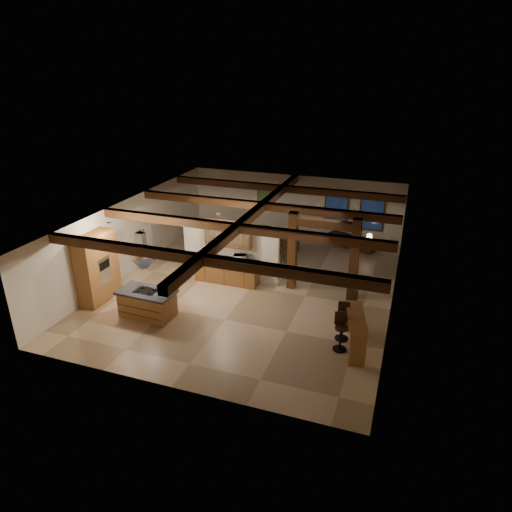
# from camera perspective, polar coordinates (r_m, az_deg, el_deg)

# --- Properties ---
(ground) EXTENTS (12.00, 12.00, 0.00)m
(ground) POSITION_cam_1_polar(r_m,az_deg,el_deg) (16.93, -0.61, -3.91)
(ground) COLOR tan
(ground) RESTS_ON ground
(room_walls) EXTENTS (12.00, 12.00, 12.00)m
(room_walls) POSITION_cam_1_polar(r_m,az_deg,el_deg) (16.21, -0.64, 1.71)
(room_walls) COLOR silver
(room_walls) RESTS_ON ground
(ceiling_beams) EXTENTS (10.00, 12.00, 0.28)m
(ceiling_beams) POSITION_cam_1_polar(r_m,az_deg,el_deg) (15.88, -0.66, 5.01)
(ceiling_beams) COLOR #3F210F
(ceiling_beams) RESTS_ON room_walls
(timber_posts) EXTENTS (2.50, 0.30, 2.90)m
(timber_posts) POSITION_cam_1_polar(r_m,az_deg,el_deg) (16.05, 8.40, 1.17)
(timber_posts) COLOR #3F210F
(timber_posts) RESTS_ON ground
(partition_wall) EXTENTS (3.80, 0.18, 2.20)m
(partition_wall) POSITION_cam_1_polar(r_m,az_deg,el_deg) (17.23, -3.19, 0.57)
(partition_wall) COLOR silver
(partition_wall) RESTS_ON ground
(pantry_cabinet) EXTENTS (0.67, 1.60, 2.40)m
(pantry_cabinet) POSITION_cam_1_polar(r_m,az_deg,el_deg) (16.53, -19.25, -1.39)
(pantry_cabinet) COLOR brown
(pantry_cabinet) RESTS_ON ground
(back_counter) EXTENTS (2.50, 0.66, 0.94)m
(back_counter) POSITION_cam_1_polar(r_m,az_deg,el_deg) (17.15, -3.64, -1.83)
(back_counter) COLOR brown
(back_counter) RESTS_ON ground
(upper_display_cabinet) EXTENTS (1.80, 0.36, 0.95)m
(upper_display_cabinet) POSITION_cam_1_polar(r_m,az_deg,el_deg) (16.80, -3.49, 2.71)
(upper_display_cabinet) COLOR brown
(upper_display_cabinet) RESTS_ON partition_wall
(range_hood) EXTENTS (1.10, 1.10, 1.40)m
(range_hood) POSITION_cam_1_polar(r_m,az_deg,el_deg) (14.74, -13.89, -1.22)
(range_hood) COLOR silver
(range_hood) RESTS_ON room_walls
(back_windows) EXTENTS (2.70, 0.07, 1.70)m
(back_windows) POSITION_cam_1_polar(r_m,az_deg,el_deg) (21.17, 12.15, 5.55)
(back_windows) COLOR #3F210F
(back_windows) RESTS_ON room_walls
(framed_art) EXTENTS (0.65, 0.05, 0.85)m
(framed_art) POSITION_cam_1_polar(r_m,az_deg,el_deg) (22.02, 1.00, 7.28)
(framed_art) COLOR #3F210F
(framed_art) RESTS_ON room_walls
(recessed_cans) EXTENTS (3.16, 2.46, 0.03)m
(recessed_cans) POSITION_cam_1_polar(r_m,az_deg,el_deg) (15.25, -12.19, 4.15)
(recessed_cans) COLOR silver
(recessed_cans) RESTS_ON room_walls
(kitchen_island) EXTENTS (1.89, 1.05, 0.92)m
(kitchen_island) POSITION_cam_1_polar(r_m,az_deg,el_deg) (15.32, -13.42, -5.73)
(kitchen_island) COLOR brown
(kitchen_island) RESTS_ON ground
(dining_table) EXTENTS (1.87, 1.22, 0.61)m
(dining_table) POSITION_cam_1_polar(r_m,az_deg,el_deg) (19.68, 2.49, 1.02)
(dining_table) COLOR #381C0E
(dining_table) RESTS_ON ground
(sofa) EXTENTS (2.31, 1.52, 0.63)m
(sofa) POSITION_cam_1_polar(r_m,az_deg,el_deg) (21.08, 11.82, 2.08)
(sofa) COLOR black
(sofa) RESTS_ON ground
(microwave) EXTENTS (0.53, 0.43, 0.25)m
(microwave) POSITION_cam_1_polar(r_m,az_deg,el_deg) (16.73, -2.00, -0.25)
(microwave) COLOR silver
(microwave) RESTS_ON back_counter
(bar_counter) EXTENTS (0.91, 2.01, 1.02)m
(bar_counter) POSITION_cam_1_polar(r_m,az_deg,el_deg) (13.52, 12.34, -8.65)
(bar_counter) COLOR brown
(bar_counter) RESTS_ON ground
(side_table) EXTENTS (0.57, 0.57, 0.55)m
(side_table) POSITION_cam_1_polar(r_m,az_deg,el_deg) (20.47, 13.86, 1.14)
(side_table) COLOR #3F210F
(side_table) RESTS_ON ground
(table_lamp) EXTENTS (0.26, 0.26, 0.31)m
(table_lamp) POSITION_cam_1_polar(r_m,az_deg,el_deg) (20.30, 13.99, 2.43)
(table_lamp) COLOR black
(table_lamp) RESTS_ON side_table
(bar_stool_a) EXTENTS (0.43, 0.44, 1.16)m
(bar_stool_a) POSITION_cam_1_polar(r_m,az_deg,el_deg) (13.42, 10.53, -9.25)
(bar_stool_a) COLOR black
(bar_stool_a) RESTS_ON ground
(bar_stool_b) EXTENTS (0.41, 0.42, 1.17)m
(bar_stool_b) POSITION_cam_1_polar(r_m,az_deg,el_deg) (13.91, 10.80, -7.99)
(bar_stool_b) COLOR black
(bar_stool_b) RESTS_ON ground
(bar_stool_c) EXTENTS (0.42, 0.43, 1.19)m
(bar_stool_c) POSITION_cam_1_polar(r_m,az_deg,el_deg) (14.65, 11.65, -6.33)
(bar_stool_c) COLOR black
(bar_stool_c) RESTS_ON ground
(dining_chairs) EXTENTS (1.69, 1.69, 1.11)m
(dining_chairs) POSITION_cam_1_polar(r_m,az_deg,el_deg) (19.58, 2.51, 1.71)
(dining_chairs) COLOR #3F210F
(dining_chairs) RESTS_ON ground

